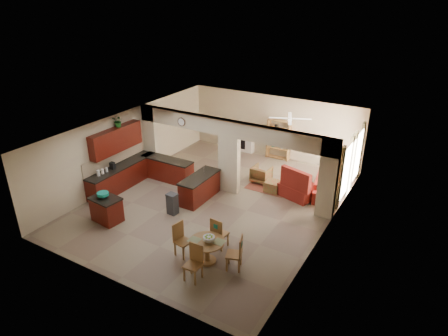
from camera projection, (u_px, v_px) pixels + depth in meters
The scene contains 39 objects.
floor at pixel (215, 201), 14.48m from camera, with size 10.00×10.00×0.00m, color #7D6D56.
ceiling at pixel (215, 128), 13.31m from camera, with size 10.00×10.00×0.00m, color white.
wall_back at pixel (274, 127), 17.82m from camera, with size 8.00×8.00×0.00m, color #C2AA8E.
wall_front at pixel (111, 237), 9.97m from camera, with size 8.00×8.00×0.00m, color #C2AA8E.
wall_left at pixel (129, 145), 15.73m from camera, with size 10.00×10.00×0.00m, color #C2AA8E.
wall_right at pixel (328, 194), 12.06m from camera, with size 10.00×10.00×0.00m, color #C2AA8E.
partition_left_pier at pixel (151, 139), 16.38m from camera, with size 0.60×0.25×2.80m, color #C2AA8E.
partition_center_pier at pixel (229, 164), 14.80m from camera, with size 0.80×0.25×2.20m, color #C2AA8E.
partition_right_pier at pixel (328, 179), 12.98m from camera, with size 0.60×0.25×2.80m, color #C2AA8E.
partition_header at pixel (229, 128), 14.22m from camera, with size 8.00×0.25×0.60m, color #C2AA8E.
kitchen_counter at pixel (141, 173), 15.59m from camera, with size 2.52×3.29×1.48m.
upper_cabinets at pixel (116, 140), 14.81m from camera, with size 0.35×2.40×0.90m, color #3F0C07.
peninsula at pixel (200, 188), 14.47m from camera, with size 0.70×1.85×0.91m.
wall_clock at pixel (181, 122), 15.04m from camera, with size 0.34×0.34×0.03m, color #4D2A19.
rug at pixel (270, 186), 15.57m from camera, with size 1.60×1.30×0.01m, color brown.
fireplace at pixel (240, 138), 18.75m from camera, with size 1.60×0.35×1.20m.
shelving_unit at pixel (279, 140), 17.72m from camera, with size 1.00×0.32×1.80m, color #975D34.
window_a at pixel (346, 172), 13.96m from camera, with size 0.02×0.90×1.90m, color white.
window_b at pixel (358, 156), 15.29m from camera, with size 0.02×0.90×1.90m, color white.
glazed_door at pixel (352, 167), 14.69m from camera, with size 0.02×0.70×2.10m, color white.
drape_a_left at pixel (340, 178), 13.50m from camera, with size 0.10×0.28×2.30m, color #3D2018.
drape_a_right at pixel (349, 165), 14.45m from camera, with size 0.10×0.28×2.30m, color #3D2018.
drape_b_left at pixel (353, 161), 14.84m from camera, with size 0.10×0.28×2.30m, color #3D2018.
drape_b_right at pixel (360, 150), 15.78m from camera, with size 0.10×0.28×2.30m, color #3D2018.
ceiling_fan at pixel (290, 118), 15.07m from camera, with size 1.00×1.00×0.10m, color white.
kitchen_island at pixel (107, 209), 13.13m from camera, with size 1.05×0.80×0.85m.
teal_bowl at pixel (103, 195), 12.95m from camera, with size 0.38×0.38×0.18m, color #12816E.
trash_can at pixel (172, 205), 13.57m from camera, with size 0.33×0.28×0.70m, color #2A2B2D.
dining_table at pixel (207, 248), 11.14m from camera, with size 1.01×1.01×0.69m.
fruit_bowl at pixel (209, 239), 11.00m from camera, with size 0.33×0.33×0.18m, color #6AA824.
sofa at pixel (328, 184), 14.97m from camera, with size 0.92×2.35×0.69m, color maroon.
chaise at pixel (298, 190), 14.75m from camera, with size 1.23×1.00×0.49m, color maroon.
armchair at pixel (261, 174), 15.81m from camera, with size 0.70×0.72×0.65m, color maroon.
ottoman at pixel (273, 186), 15.12m from camera, with size 0.56×0.56×0.40m, color maroon.
plant at pixel (118, 121), 14.69m from camera, with size 0.40×0.35×0.44m, color #154412.
chair_north at pixel (218, 232), 11.68m from camera, with size 0.45×0.45×1.02m.
chair_east at pixel (237, 252), 10.82m from camera, with size 0.54×0.54×1.02m.
chair_south at pixel (195, 261), 10.48m from camera, with size 0.43×0.44×1.02m.
chair_west at pixel (181, 238), 11.43m from camera, with size 0.48×0.48×1.02m.
Camera 1 is at (6.67, -10.76, 7.13)m, focal length 32.00 mm.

